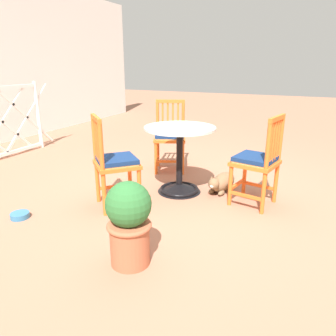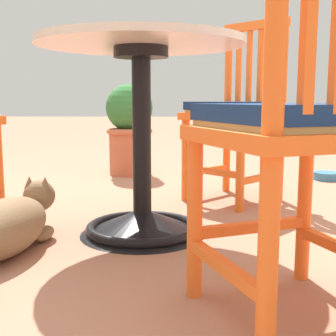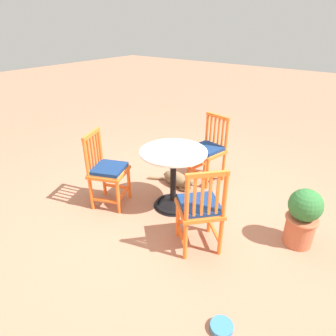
% 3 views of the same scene
% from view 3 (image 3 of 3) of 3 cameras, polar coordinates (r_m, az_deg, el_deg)
% --- Properties ---
extents(ground_plane, '(24.00, 24.00, 0.00)m').
position_cam_3_polar(ground_plane, '(3.60, 2.80, -7.31)').
color(ground_plane, '#A36B51').
extents(cafe_table, '(0.76, 0.76, 0.73)m').
position_cam_3_polar(cafe_table, '(3.44, 1.02, -3.41)').
color(cafe_table, black).
rests_on(cafe_table, ground_plane).
extents(orange_chair_facing_out, '(0.52, 0.52, 0.91)m').
position_cam_3_polar(orange_chair_facing_out, '(3.49, -11.84, -0.53)').
color(orange_chair_facing_out, orange).
rests_on(orange_chair_facing_out, ground_plane).
extents(orange_chair_at_corner, '(0.57, 0.57, 0.91)m').
position_cam_3_polar(orange_chair_at_corner, '(2.77, 6.30, -7.93)').
color(orange_chair_at_corner, orange).
rests_on(orange_chair_at_corner, ground_plane).
extents(orange_chair_tucked_in, '(0.47, 0.47, 0.91)m').
position_cam_3_polar(orange_chair_tucked_in, '(4.00, 7.89, 3.49)').
color(orange_chair_tucked_in, orange).
rests_on(orange_chair_tucked_in, ground_plane).
extents(tabby_cat, '(0.74, 0.26, 0.23)m').
position_cam_3_polar(tabby_cat, '(3.94, 2.06, -2.31)').
color(tabby_cat, brown).
rests_on(tabby_cat, ground_plane).
extents(terracotta_planter, '(0.32, 0.32, 0.62)m').
position_cam_3_polar(terracotta_planter, '(3.14, 24.92, -8.59)').
color(terracotta_planter, '#B25B3D').
rests_on(terracotta_planter, ground_plane).
extents(pet_water_bowl, '(0.17, 0.17, 0.05)m').
position_cam_3_polar(pet_water_bowl, '(2.45, 10.45, -28.37)').
color(pet_water_bowl, teal).
rests_on(pet_water_bowl, ground_plane).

